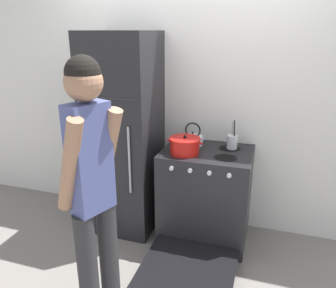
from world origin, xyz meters
name	(u,v)px	position (x,y,z in m)	size (l,w,h in m)	color
ground_plane	(182,214)	(0.00, 0.00, 0.00)	(14.00, 14.00, 0.00)	slate
wall_back	(185,98)	(0.00, 0.03, 1.27)	(10.00, 0.06, 2.55)	silver
refrigerator	(124,135)	(-0.51, -0.31, 0.95)	(0.61, 0.64, 1.90)	black
stove_range	(205,197)	(0.30, -0.34, 0.44)	(0.79, 1.31, 0.88)	#232326
dutch_oven_pot	(185,146)	(0.12, -0.42, 0.95)	(0.31, 0.27, 0.17)	red
tea_kettle	(193,139)	(0.14, -0.18, 0.94)	(0.24, 0.19, 0.22)	silver
utensil_jar	(232,141)	(0.50, -0.18, 0.95)	(0.10, 0.10, 0.27)	silver
person	(92,188)	(-0.16, -1.49, 1.02)	(0.37, 0.43, 1.78)	#2D2D30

